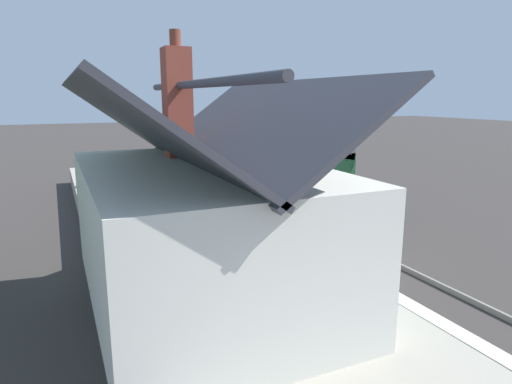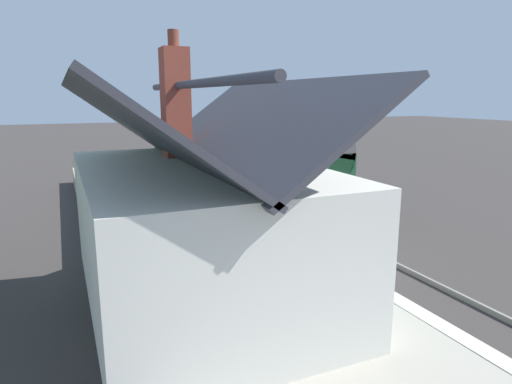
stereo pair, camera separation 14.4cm
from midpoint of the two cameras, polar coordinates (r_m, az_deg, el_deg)
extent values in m
plane|color=#383330|center=(14.43, 7.95, -7.94)|extent=(160.00, 160.00, 0.00)
cube|color=#A39B8C|center=(12.79, -6.86, -8.40)|extent=(32.00, 5.62, 0.91)
cube|color=beige|center=(13.58, 3.80, -5.05)|extent=(32.00, 0.36, 0.02)
cube|color=gray|center=(15.28, 13.18, -6.72)|extent=(52.00, 0.08, 0.14)
cube|color=gray|center=(14.50, 8.57, -7.57)|extent=(52.00, 0.08, 0.14)
cube|color=black|center=(19.67, 1.32, -1.33)|extent=(8.61, 2.29, 0.70)
cube|color=#1E4C2D|center=(19.38, 1.34, 2.99)|extent=(9.36, 2.70, 2.30)
cylinder|color=#515154|center=(19.23, 1.36, 6.37)|extent=(9.36, 2.65, 2.65)
cube|color=black|center=(18.80, -2.43, 3.59)|extent=(7.96, 0.03, 0.80)
cylinder|color=black|center=(22.18, -1.75, 0.21)|extent=(0.70, 2.16, 0.70)
cylinder|color=black|center=(17.25, 5.27, -3.31)|extent=(0.70, 2.16, 0.70)
cube|color=black|center=(23.63, -3.51, 5.59)|extent=(0.04, 2.16, 0.90)
cylinder|color=#F2EDCC|center=(23.77, -3.49, 3.26)|extent=(0.06, 0.24, 0.24)
cube|color=red|center=(23.88, -3.51, 2.19)|extent=(0.16, 2.56, 0.24)
cube|color=silver|center=(9.06, -6.94, -5.07)|extent=(6.69, 4.26, 2.69)
cube|color=#38383F|center=(9.03, -0.74, 8.66)|extent=(7.19, 2.39, 1.78)
cube|color=#38383F|center=(8.43, -14.31, 8.05)|extent=(7.19, 2.39, 1.78)
cylinder|color=#38383F|center=(8.66, -7.44, 13.55)|extent=(7.19, 0.16, 0.16)
cube|color=brown|center=(10.09, -9.81, 11.11)|extent=(0.56, 0.56, 2.35)
cylinder|color=brown|center=(10.16, -10.10, 18.76)|extent=(0.24, 0.24, 0.36)
cube|color=teal|center=(8.99, 8.69, -7.23)|extent=(0.90, 0.06, 2.10)
cube|color=teal|center=(7.71, 14.43, -5.69)|extent=(0.80, 0.05, 1.10)
cube|color=teal|center=(9.97, 4.52, -1.31)|extent=(0.80, 0.05, 1.10)
cube|color=brown|center=(22.06, -12.20, 2.54)|extent=(1.40, 0.41, 0.06)
cube|color=brown|center=(22.06, -11.77, 3.16)|extent=(1.40, 0.11, 0.40)
cube|color=black|center=(21.56, -11.86, 1.71)|extent=(0.06, 0.36, 0.44)
cube|color=black|center=(22.64, -12.47, 2.17)|extent=(0.06, 0.36, 0.44)
cube|color=brown|center=(15.24, -7.32, -1.50)|extent=(1.41, 0.43, 0.06)
cube|color=brown|center=(15.24, -6.70, -0.60)|extent=(1.40, 0.14, 0.40)
cube|color=black|center=(14.78, -6.63, -2.83)|extent=(0.07, 0.36, 0.44)
cube|color=black|center=(15.81, -7.92, -1.88)|extent=(0.07, 0.36, 0.44)
cone|color=teal|center=(19.49, -7.15, 0.63)|extent=(0.35, 0.35, 0.33)
cylinder|color=teal|center=(19.52, -7.14, 0.24)|extent=(0.19, 0.19, 0.06)
ellipsoid|color=#3D8438|center=(19.44, -7.17, 1.47)|extent=(0.36, 0.36, 0.40)
cone|color=gray|center=(17.63, -10.89, -0.68)|extent=(0.37, 0.37, 0.35)
cylinder|color=gray|center=(17.66, -10.87, -1.14)|extent=(0.21, 0.21, 0.06)
ellipsoid|color=#3D8438|center=(17.56, -10.93, 0.37)|extent=(0.44, 0.44, 0.36)
cube|color=teal|center=(21.57, -20.31, 1.07)|extent=(1.02, 0.32, 0.33)
ellipsoid|color=#3D8438|center=(21.52, -20.36, 1.79)|extent=(0.92, 0.29, 0.29)
cylinder|color=teal|center=(15.26, -11.86, -2.77)|extent=(0.38, 0.38, 0.32)
ellipsoid|color=#3D8438|center=(15.18, -11.91, -1.47)|extent=(0.56, 0.56, 0.65)
cone|color=#C05C68|center=(15.13, -11.95, -0.74)|extent=(0.09, 0.09, 0.23)
cube|color=gray|center=(23.11, -17.42, 2.00)|extent=(1.10, 0.32, 0.36)
ellipsoid|color=#4C8C2D|center=(23.06, -17.47, 2.73)|extent=(0.99, 0.29, 0.29)
cylinder|color=black|center=(15.53, -17.26, -2.70)|extent=(0.34, 0.34, 0.38)
ellipsoid|color=#2D7233|center=(15.44, -17.34, -1.40)|extent=(0.49, 0.49, 0.44)
cylinder|color=black|center=(18.56, -6.51, 1.28)|extent=(0.06, 0.06, 1.10)
cylinder|color=black|center=(19.12, -7.04, 1.58)|extent=(0.06, 0.06, 1.10)
cube|color=maroon|center=(18.71, -6.84, 3.75)|extent=(0.90, 0.06, 0.44)
cube|color=black|center=(18.71, -6.84, 3.75)|extent=(0.96, 0.03, 0.50)
camera|label=1|loc=(0.07, -89.71, 0.06)|focal=31.30mm
camera|label=2|loc=(0.07, 90.29, -0.06)|focal=31.30mm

